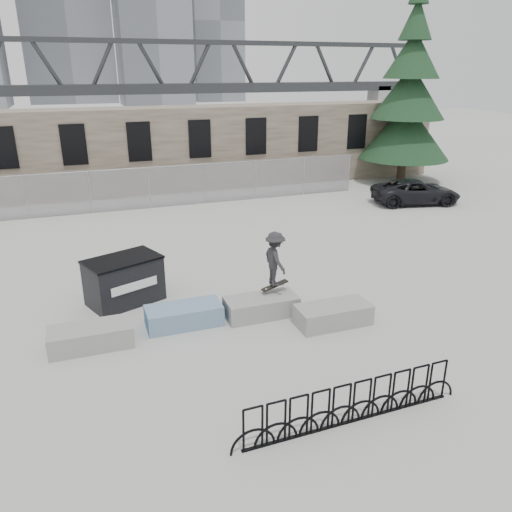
{
  "coord_description": "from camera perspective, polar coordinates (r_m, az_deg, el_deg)",
  "views": [
    {
      "loc": [
        -3.14,
        -11.66,
        6.47
      ],
      "look_at": [
        1.47,
        1.22,
        1.3
      ],
      "focal_mm": 35.0,
      "sensor_mm": 36.0,
      "label": 1
    }
  ],
  "objects": [
    {
      "name": "planter_offset",
      "position": [
        13.59,
        8.8,
        -6.55
      ],
      "size": [
        2.0,
        0.9,
        0.55
      ],
      "color": "gray",
      "rests_on": "ground"
    },
    {
      "name": "dumpster",
      "position": [
        14.99,
        -14.84,
        -2.7
      ],
      "size": [
        2.4,
        1.95,
        1.37
      ],
      "rotation": [
        0.0,
        0.0,
        0.38
      ],
      "color": "black",
      "rests_on": "ground"
    },
    {
      "name": "suv",
      "position": [
        26.65,
        17.81,
        7.01
      ],
      "size": [
        4.7,
        2.91,
        1.21
      ],
      "primitive_type": "imported",
      "rotation": [
        0.0,
        0.0,
        1.35
      ],
      "color": "black",
      "rests_on": "ground"
    },
    {
      "name": "spruce_tree",
      "position": [
        31.28,
        17.01,
        16.47
      ],
      "size": [
        5.21,
        5.21,
        11.5
      ],
      "color": "#38281E",
      "rests_on": "ground"
    },
    {
      "name": "ground",
      "position": [
        13.69,
        -4.13,
        -7.54
      ],
      "size": [
        120.0,
        120.0,
        0.0
      ],
      "primitive_type": "plane",
      "color": "#AAAAA5",
      "rests_on": "ground"
    },
    {
      "name": "planter_far_left",
      "position": [
        13.05,
        -18.35,
        -8.67
      ],
      "size": [
        2.0,
        0.9,
        0.55
      ],
      "color": "gray",
      "rests_on": "ground"
    },
    {
      "name": "chainlink_fence",
      "position": [
        24.96,
        -12.12,
        7.68
      ],
      "size": [
        22.06,
        0.06,
        2.02
      ],
      "color": "gray",
      "rests_on": "ground"
    },
    {
      "name": "skateboarder",
      "position": [
        13.72,
        2.19,
        -0.35
      ],
      "size": [
        0.81,
        1.04,
        1.67
      ],
      "rotation": [
        0.0,
        0.0,
        1.66
      ],
      "color": "#272729",
      "rests_on": "ground"
    },
    {
      "name": "stone_wall",
      "position": [
        28.39,
        -13.42,
        11.62
      ],
      "size": [
        36.0,
        2.58,
        4.5
      ],
      "color": "#65584B",
      "rests_on": "ground"
    },
    {
      "name": "planter_center_right",
      "position": [
        13.88,
        0.6,
        -5.68
      ],
      "size": [
        2.0,
        0.9,
        0.55
      ],
      "color": "gray",
      "rests_on": "ground"
    },
    {
      "name": "bike_rack",
      "position": [
        10.14,
        10.87,
        -16.24
      ],
      "size": [
        4.94,
        0.17,
        0.9
      ],
      "rotation": [
        0.0,
        0.0,
        0.02
      ],
      "color": "black",
      "rests_on": "ground"
    },
    {
      "name": "planter_center_left",
      "position": [
        13.53,
        -8.24,
        -6.66
      ],
      "size": [
        2.0,
        0.9,
        0.55
      ],
      "color": "teal",
      "rests_on": "ground"
    },
    {
      "name": "truss_bridge",
      "position": [
        67.98,
        -9.02,
        18.5
      ],
      "size": [
        70.0,
        3.0,
        9.8
      ],
      "color": "#2D3033",
      "rests_on": "ground"
    }
  ]
}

